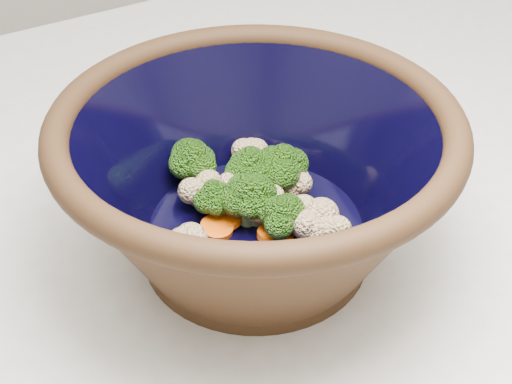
{
  "coord_description": "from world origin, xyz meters",
  "views": [
    {
      "loc": [
        -0.37,
        -0.4,
        1.35
      ],
      "look_at": [
        -0.11,
        0.02,
        0.97
      ],
      "focal_mm": 50.0,
      "sensor_mm": 36.0,
      "label": 1
    }
  ],
  "objects": [
    {
      "name": "vegetable_pile",
      "position": [
        -0.1,
        0.03,
        0.96
      ],
      "size": [
        0.15,
        0.17,
        0.06
      ],
      "color": "#608442",
      "rests_on": "mixing_bowl"
    },
    {
      "name": "mixing_bowl",
      "position": [
        -0.11,
        0.02,
        0.98
      ],
      "size": [
        0.39,
        0.39,
        0.15
      ],
      "rotation": [
        0.0,
        0.0,
        0.18
      ],
      "color": "black",
      "rests_on": "counter"
    }
  ]
}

